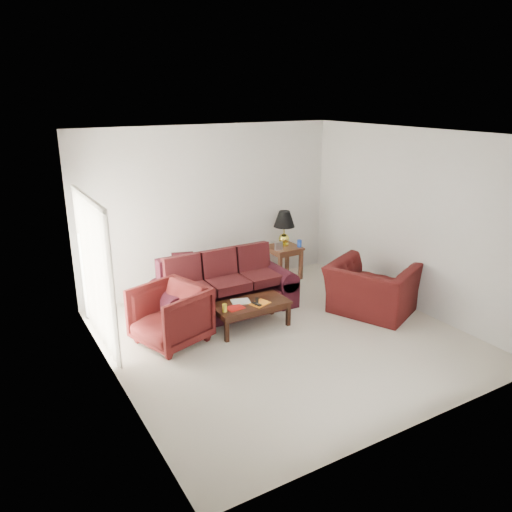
{
  "coord_description": "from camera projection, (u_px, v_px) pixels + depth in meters",
  "views": [
    {
      "loc": [
        -3.79,
        -5.65,
        3.52
      ],
      "look_at": [
        0.0,
        0.85,
        1.05
      ],
      "focal_mm": 35.0,
      "sensor_mm": 36.0,
      "label": 1
    }
  ],
  "objects": [
    {
      "name": "end_table",
      "position": [
        284.0,
        262.0,
        9.88
      ],
      "size": [
        0.64,
        0.64,
        0.65
      ],
      "primitive_type": null,
      "rotation": [
        0.0,
        0.0,
        -0.09
      ],
      "color": "#582C1E",
      "rests_on": "ground"
    },
    {
      "name": "remote_b",
      "position": [
        257.0,
        300.0,
        7.76
      ],
      "size": [
        0.14,
        0.18,
        0.02
      ],
      "primitive_type": "cube",
      "rotation": [
        0.0,
        0.0,
        -0.55
      ],
      "color": "black",
      "rests_on": "coffee_table"
    },
    {
      "name": "armchair_left",
      "position": [
        170.0,
        315.0,
        7.26
      ],
      "size": [
        1.2,
        1.18,
        0.87
      ],
      "primitive_type": "imported",
      "rotation": [
        0.0,
        0.0,
        -1.25
      ],
      "color": "#440F0F",
      "rests_on": "ground"
    },
    {
      "name": "armchair_right",
      "position": [
        371.0,
        289.0,
        8.26
      ],
      "size": [
        1.58,
        1.66,
        0.85
      ],
      "primitive_type": "imported",
      "rotation": [
        0.0,
        0.0,
        2.0
      ],
      "color": "#3E0E0E",
      "rests_on": "ground"
    },
    {
      "name": "picture_frame",
      "position": [
        272.0,
        242.0,
        9.79
      ],
      "size": [
        0.18,
        0.2,
        0.05
      ],
      "primitive_type": "cube",
      "rotation": [
        1.36,
        0.0,
        0.4
      ],
      "color": "#B6B6BB",
      "rests_on": "end_table"
    },
    {
      "name": "clock",
      "position": [
        279.0,
        246.0,
        9.55
      ],
      "size": [
        0.15,
        0.06,
        0.15
      ],
      "primitive_type": "cube",
      "rotation": [
        0.0,
        0.0,
        0.02
      ],
      "color": "silver",
      "rests_on": "end_table"
    },
    {
      "name": "floor",
      "position": [
        284.0,
        337.0,
        7.55
      ],
      "size": [
        5.0,
        5.0,
        0.0
      ],
      "primitive_type": "plane",
      "color": "beige",
      "rests_on": "ground"
    },
    {
      "name": "magazine_white",
      "position": [
        241.0,
        302.0,
        7.76
      ],
      "size": [
        0.33,
        0.28,
        0.02
      ],
      "primitive_type": "cube",
      "rotation": [
        0.0,
        0.0,
        -0.26
      ],
      "color": "white",
      "rests_on": "coffee_table"
    },
    {
      "name": "blinds",
      "position": [
        94.0,
        272.0,
        7.12
      ],
      "size": [
        0.1,
        2.0,
        2.16
      ],
      "primitive_type": "cube",
      "color": "silver",
      "rests_on": "ground"
    },
    {
      "name": "yellow_glass",
      "position": [
        225.0,
        308.0,
        7.4
      ],
      "size": [
        0.08,
        0.08,
        0.12
      ],
      "primitive_type": "cylinder",
      "rotation": [
        0.0,
        0.0,
        0.16
      ],
      "color": "gold",
      "rests_on": "coffee_table"
    },
    {
      "name": "throw_pillow",
      "position": [
        183.0,
        263.0,
        8.62
      ],
      "size": [
        0.41,
        0.28,
        0.39
      ],
      "primitive_type": "cube",
      "rotation": [
        -0.21,
        0.0,
        -0.29
      ],
      "color": "black",
      "rests_on": "sofa"
    },
    {
      "name": "remote_a",
      "position": [
        257.0,
        304.0,
        7.62
      ],
      "size": [
        0.09,
        0.19,
        0.02
      ],
      "primitive_type": "cube",
      "rotation": [
        0.0,
        0.0,
        0.25
      ],
      "color": "black",
      "rests_on": "coffee_table"
    },
    {
      "name": "table_lamp",
      "position": [
        284.0,
        228.0,
        9.74
      ],
      "size": [
        0.55,
        0.55,
        0.69
      ],
      "primitive_type": null,
      "rotation": [
        0.0,
        0.0,
        -0.43
      ],
      "color": "#EADA49",
      "rests_on": "end_table"
    },
    {
      "name": "magazine_orange",
      "position": [
        260.0,
        303.0,
        7.69
      ],
      "size": [
        0.34,
        0.29,
        0.02
      ],
      "primitive_type": "cube",
      "rotation": [
        0.0,
        0.0,
        0.33
      ],
      "color": "orange",
      "rests_on": "coffee_table"
    },
    {
      "name": "blue_canister",
      "position": [
        299.0,
        243.0,
        9.73
      ],
      "size": [
        0.1,
        0.1,
        0.14
      ],
      "primitive_type": "cylinder",
      "rotation": [
        0.0,
        0.0,
        -0.19
      ],
      "color": "blue",
      "rests_on": "end_table"
    },
    {
      "name": "magazine_red",
      "position": [
        235.0,
        308.0,
        7.54
      ],
      "size": [
        0.28,
        0.22,
        0.01
      ],
      "primitive_type": "cube",
      "rotation": [
        0.0,
        0.0,
        0.11
      ],
      "color": "red",
      "rests_on": "coffee_table"
    },
    {
      "name": "floor_lamp",
      "position": [
        89.0,
        275.0,
        8.01
      ],
      "size": [
        0.3,
        0.3,
        1.45
      ],
      "primitive_type": null,
      "rotation": [
        0.0,
        0.0,
        -0.34
      ],
      "color": "white",
      "rests_on": "ground"
    },
    {
      "name": "coffee_table",
      "position": [
        250.0,
        315.0,
        7.81
      ],
      "size": [
        1.31,
        0.89,
        0.42
      ],
      "primitive_type": null,
      "rotation": [
        0.0,
        0.0,
        -0.27
      ],
      "color": "black",
      "rests_on": "ground"
    },
    {
      "name": "sofa",
      "position": [
        225.0,
        285.0,
        8.27
      ],
      "size": [
        2.44,
        1.21,
        0.97
      ],
      "primitive_type": null,
      "rotation": [
        0.0,
        0.0,
        0.08
      ],
      "color": "black",
      "rests_on": "ground"
    }
  ]
}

